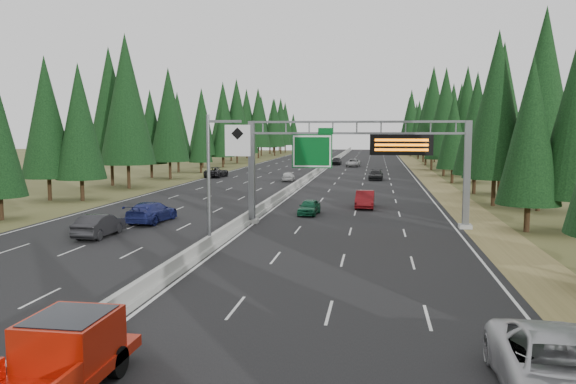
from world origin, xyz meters
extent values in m
cube|color=black|center=(0.00, 80.00, 0.04)|extent=(32.00, 260.00, 0.08)
cube|color=olive|center=(17.80, 80.00, 0.03)|extent=(3.60, 260.00, 0.06)
cube|color=#494D24|center=(-17.80, 80.00, 0.03)|extent=(3.60, 260.00, 0.06)
cube|color=#999994|center=(0.00, 80.00, 0.23)|extent=(0.70, 260.00, 0.30)
cube|color=#999994|center=(0.00, 80.00, 0.63)|extent=(0.30, 260.00, 0.60)
cube|color=slate|center=(0.35, 35.00, 3.98)|extent=(0.45, 0.45, 7.80)
cube|color=#999994|center=(0.35, 35.00, 0.23)|extent=(0.90, 0.90, 0.30)
cube|color=slate|center=(16.20, 35.00, 3.98)|extent=(0.45, 0.45, 7.80)
cube|color=#999994|center=(16.20, 35.00, 0.23)|extent=(0.90, 0.90, 0.30)
cube|color=slate|center=(8.28, 35.00, 7.80)|extent=(15.85, 0.35, 0.16)
cube|color=slate|center=(8.28, 35.00, 6.96)|extent=(15.85, 0.35, 0.16)
cube|color=#054C19|center=(5.00, 34.75, 5.63)|extent=(3.00, 0.10, 2.50)
cube|color=silver|center=(5.00, 34.69, 5.63)|extent=(2.85, 0.02, 2.35)
cube|color=#054C19|center=(6.00, 34.75, 7.13)|extent=(1.10, 0.10, 0.45)
cube|color=black|center=(11.50, 34.70, 6.13)|extent=(4.50, 0.40, 1.50)
cube|color=orange|center=(11.50, 34.48, 6.48)|extent=(3.80, 0.02, 0.18)
cube|color=orange|center=(11.50, 34.48, 6.13)|extent=(3.80, 0.02, 0.18)
cube|color=orange|center=(11.50, 34.48, 5.78)|extent=(3.80, 0.02, 0.18)
cylinder|color=slate|center=(0.00, 25.00, 4.08)|extent=(0.20, 0.20, 8.00)
cube|color=#999994|center=(0.00, 25.00, 0.18)|extent=(0.50, 0.50, 0.20)
cube|color=slate|center=(1.00, 25.00, 7.68)|extent=(2.00, 0.15, 0.15)
cube|color=silver|center=(1.80, 24.88, 6.58)|extent=(1.50, 0.06, 1.80)
cylinder|color=black|center=(20.35, 34.69, 0.98)|extent=(0.40, 0.40, 1.97)
cone|color=black|center=(20.35, 34.69, 7.13)|extent=(4.43, 4.43, 10.33)
cylinder|color=black|center=(23.62, 34.90, 1.22)|extent=(0.40, 0.40, 2.44)
cylinder|color=black|center=(20.84, 48.85, 1.32)|extent=(0.40, 0.40, 2.65)
cone|color=black|center=(20.84, 48.85, 9.60)|extent=(5.96, 5.96, 13.90)
cylinder|color=black|center=(24.13, 45.99, 1.44)|extent=(0.40, 0.40, 2.87)
cone|color=black|center=(24.13, 45.99, 10.41)|extent=(6.46, 6.46, 15.07)
cylinder|color=black|center=(20.79, 59.33, 1.10)|extent=(0.40, 0.40, 2.20)
cone|color=black|center=(20.79, 59.33, 7.99)|extent=(4.96, 4.96, 11.58)
cylinder|color=black|center=(23.39, 58.65, 1.35)|extent=(0.40, 0.40, 2.70)
cone|color=black|center=(23.39, 58.65, 9.79)|extent=(6.08, 6.08, 14.18)
cylinder|color=black|center=(20.09, 72.64, 0.98)|extent=(0.40, 0.40, 1.97)
cone|color=black|center=(20.09, 72.64, 7.14)|extent=(4.43, 4.43, 10.34)
cylinder|color=black|center=(23.20, 74.32, 1.06)|extent=(0.40, 0.40, 2.12)
cone|color=black|center=(23.20, 74.32, 7.69)|extent=(4.77, 4.77, 11.13)
cylinder|color=black|center=(20.35, 84.86, 1.37)|extent=(0.40, 0.40, 2.74)
cone|color=black|center=(20.35, 84.86, 9.92)|extent=(6.16, 6.16, 14.37)
cylinder|color=black|center=(24.03, 87.89, 1.41)|extent=(0.40, 0.40, 2.81)
cone|color=black|center=(24.03, 87.89, 10.20)|extent=(6.33, 6.33, 14.78)
cylinder|color=black|center=(19.75, 98.78, 1.51)|extent=(0.40, 0.40, 3.02)
cone|color=black|center=(19.75, 98.78, 10.95)|extent=(6.79, 6.79, 15.85)
cylinder|color=black|center=(24.81, 99.62, 1.27)|extent=(0.40, 0.40, 2.53)
cone|color=black|center=(24.81, 99.62, 9.17)|extent=(5.69, 5.69, 13.28)
cylinder|color=black|center=(19.95, 113.56, 1.31)|extent=(0.40, 0.40, 2.62)
cone|color=black|center=(19.95, 113.56, 9.49)|extent=(5.89, 5.89, 13.75)
cylinder|color=black|center=(24.89, 110.96, 1.34)|extent=(0.40, 0.40, 2.68)
cone|color=black|center=(24.89, 110.96, 9.72)|extent=(6.03, 6.03, 14.07)
cylinder|color=black|center=(20.45, 125.79, 0.96)|extent=(0.40, 0.40, 1.91)
cone|color=black|center=(20.45, 125.79, 6.92)|extent=(4.30, 4.30, 10.03)
cylinder|color=black|center=(23.01, 126.09, 1.13)|extent=(0.40, 0.40, 2.25)
cone|color=black|center=(23.01, 126.09, 8.16)|extent=(5.07, 5.07, 11.82)
cylinder|color=black|center=(20.38, 140.58, 1.20)|extent=(0.40, 0.40, 2.39)
cone|color=black|center=(20.38, 140.58, 8.67)|extent=(5.38, 5.38, 12.56)
cylinder|color=black|center=(23.83, 138.77, 0.93)|extent=(0.40, 0.40, 1.86)
cone|color=black|center=(23.83, 138.77, 6.75)|extent=(4.19, 4.19, 9.77)
cylinder|color=black|center=(19.20, 154.17, 1.49)|extent=(0.40, 0.40, 2.99)
cone|color=black|center=(19.20, 154.17, 10.83)|extent=(6.72, 6.72, 15.69)
cylinder|color=black|center=(23.17, 151.56, 1.03)|extent=(0.40, 0.40, 2.06)
cone|color=black|center=(23.17, 151.56, 7.48)|extent=(4.64, 4.64, 10.83)
cylinder|color=black|center=(19.15, 164.26, 1.37)|extent=(0.40, 0.40, 2.74)
cone|color=black|center=(19.15, 164.26, 9.93)|extent=(6.16, 6.16, 14.38)
cylinder|color=black|center=(23.71, 166.61, 1.25)|extent=(0.40, 0.40, 2.50)
cone|color=black|center=(23.71, 166.61, 9.06)|extent=(5.62, 5.62, 13.12)
cylinder|color=black|center=(20.19, 177.99, 1.21)|extent=(0.40, 0.40, 2.41)
cone|color=black|center=(20.19, 177.99, 8.75)|extent=(5.43, 5.43, 12.67)
cylinder|color=black|center=(24.75, 180.35, 1.15)|extent=(0.40, 0.40, 2.30)
cone|color=black|center=(24.75, 180.35, 8.33)|extent=(5.17, 5.17, 12.07)
cylinder|color=black|center=(19.88, 191.69, 1.07)|extent=(0.40, 0.40, 2.13)
cone|color=black|center=(19.88, 191.69, 7.73)|extent=(4.80, 4.80, 11.19)
cylinder|color=black|center=(23.32, 193.58, 1.34)|extent=(0.40, 0.40, 2.68)
cone|color=black|center=(23.32, 193.58, 9.72)|extent=(6.03, 6.03, 14.08)
cylinder|color=black|center=(-20.01, 33.74, 0.95)|extent=(0.40, 0.40, 1.89)
cylinder|color=black|center=(-20.06, 46.52, 1.12)|extent=(0.40, 0.40, 2.24)
cone|color=black|center=(-20.06, 46.52, 8.12)|extent=(5.04, 5.04, 11.75)
cylinder|color=black|center=(-23.53, 46.27, 1.18)|extent=(0.40, 0.40, 2.36)
cone|color=black|center=(-23.53, 46.27, 8.56)|extent=(5.31, 5.31, 12.40)
cylinder|color=black|center=(-20.67, 58.87, 1.52)|extent=(0.40, 0.40, 3.04)
cone|color=black|center=(-20.67, 58.87, 11.02)|extent=(6.84, 6.84, 15.96)
cylinder|color=black|center=(-24.45, 62.10, 1.44)|extent=(0.40, 0.40, 2.87)
cone|color=black|center=(-24.45, 62.10, 10.41)|extent=(6.46, 6.46, 15.08)
cylinder|color=black|center=(-20.62, 72.98, 1.32)|extent=(0.40, 0.40, 2.63)
cone|color=black|center=(-20.62, 72.98, 9.54)|extent=(5.92, 5.92, 13.82)
cylinder|color=black|center=(-24.29, 74.82, 1.07)|extent=(0.40, 0.40, 2.15)
cone|color=black|center=(-24.29, 74.82, 7.78)|extent=(4.83, 4.83, 11.27)
cylinder|color=black|center=(-20.02, 86.04, 0.90)|extent=(0.40, 0.40, 1.81)
cone|color=black|center=(-20.02, 86.04, 6.56)|extent=(4.07, 4.07, 9.50)
cylinder|color=black|center=(-24.29, 86.66, 1.11)|extent=(0.40, 0.40, 2.22)
cone|color=black|center=(-24.29, 86.66, 8.04)|extent=(4.99, 4.99, 11.65)
cylinder|color=black|center=(-20.27, 100.93, 1.02)|extent=(0.40, 0.40, 2.05)
cone|color=black|center=(-20.27, 100.93, 7.42)|extent=(4.61, 4.61, 10.75)
cylinder|color=black|center=(-23.96, 99.30, 1.24)|extent=(0.40, 0.40, 2.47)
cone|color=black|center=(-23.96, 99.30, 8.96)|extent=(5.56, 5.56, 12.98)
cylinder|color=black|center=(-20.76, 114.41, 1.49)|extent=(0.40, 0.40, 2.98)
cone|color=black|center=(-20.76, 114.41, 10.79)|extent=(6.69, 6.69, 15.62)
cylinder|color=black|center=(-23.20, 112.14, 1.42)|extent=(0.40, 0.40, 2.85)
cone|color=black|center=(-23.20, 112.14, 10.32)|extent=(6.40, 6.40, 14.94)
cylinder|color=black|center=(-20.41, 126.05, 0.90)|extent=(0.40, 0.40, 1.80)
cone|color=black|center=(-20.41, 126.05, 6.51)|extent=(4.04, 4.04, 9.43)
cylinder|color=black|center=(-24.89, 125.04, 1.00)|extent=(0.40, 0.40, 1.99)
cone|color=black|center=(-24.89, 125.04, 7.22)|extent=(4.48, 4.48, 10.46)
cylinder|color=black|center=(-20.98, 138.27, 1.47)|extent=(0.40, 0.40, 2.95)
cone|color=black|center=(-20.98, 138.27, 10.68)|extent=(6.63, 6.63, 15.47)
cylinder|color=black|center=(-24.13, 138.45, 1.46)|extent=(0.40, 0.40, 2.91)
cone|color=black|center=(-24.13, 138.45, 10.56)|extent=(6.55, 6.55, 15.29)
cylinder|color=black|center=(-19.24, 152.54, 1.31)|extent=(0.40, 0.40, 2.62)
cone|color=black|center=(-19.24, 152.54, 9.48)|extent=(5.89, 5.89, 13.73)
cylinder|color=black|center=(-23.24, 152.89, 1.39)|extent=(0.40, 0.40, 2.79)
cone|color=black|center=(-23.24, 152.89, 10.10)|extent=(6.27, 6.27, 14.63)
cylinder|color=black|center=(-19.79, 166.35, 1.39)|extent=(0.40, 0.40, 2.79)
cone|color=black|center=(-19.79, 166.35, 10.11)|extent=(6.27, 6.27, 14.64)
cylinder|color=black|center=(-23.32, 166.79, 1.02)|extent=(0.40, 0.40, 2.04)
cone|color=black|center=(-23.32, 166.79, 7.38)|extent=(4.58, 4.58, 10.69)
cylinder|color=black|center=(-20.41, 178.89, 1.34)|extent=(0.40, 0.40, 2.69)
cone|color=black|center=(-20.41, 178.89, 9.73)|extent=(6.04, 6.04, 14.10)
cylinder|color=black|center=(-24.35, 178.45, 1.44)|extent=(0.40, 0.40, 2.88)
cone|color=black|center=(-24.35, 178.45, 10.45)|extent=(6.48, 6.48, 15.13)
cylinder|color=black|center=(-19.85, 193.61, 1.08)|extent=(0.40, 0.40, 2.15)
cone|color=black|center=(-19.85, 193.61, 7.81)|extent=(4.85, 4.85, 11.31)
cylinder|color=black|center=(-24.55, 191.14, 0.99)|extent=(0.40, 0.40, 1.99)
cone|color=black|center=(-24.55, 191.14, 7.21)|extent=(4.47, 4.47, 10.44)
imported|color=#BCBCC1|center=(14.50, 8.00, 0.98)|extent=(3.17, 6.55, 1.80)
cylinder|color=black|center=(0.55, 7.79, 0.53)|extent=(0.34, 0.90, 0.90)
cylinder|color=black|center=(2.45, 7.79, 0.53)|extent=(0.34, 0.90, 0.90)
cube|color=#B21D0A|center=(1.50, 6.00, 0.70)|extent=(2.24, 6.27, 0.34)
cube|color=#B21D0A|center=(1.50, 7.01, 1.48)|extent=(2.13, 2.46, 1.23)
cube|color=black|center=(1.50, 7.01, 1.82)|extent=(1.90, 2.13, 0.62)
imported|color=#145837|center=(4.18, 40.00, 0.73)|extent=(1.81, 3.90, 1.29)
imported|color=#610D11|center=(8.77, 45.00, 0.87)|extent=(1.74, 4.80, 1.58)
imported|color=black|center=(9.72, 75.44, 0.79)|extent=(2.18, 4.95, 1.42)
imported|color=#BABABA|center=(5.20, 105.38, 0.83)|extent=(2.95, 5.57, 1.49)
imported|color=black|center=(1.50, 110.89, 0.88)|extent=(2.08, 4.77, 1.60)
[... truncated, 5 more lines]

